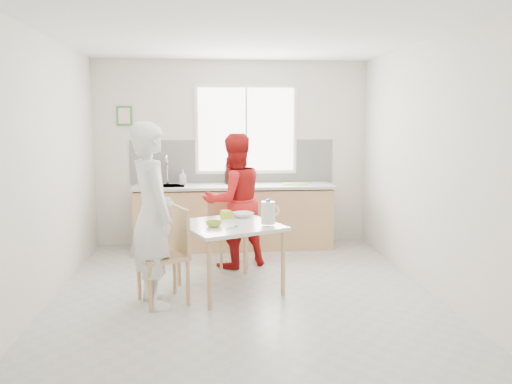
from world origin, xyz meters
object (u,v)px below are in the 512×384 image
Objects in this scene: milk_jug at (268,212)px; person_white at (152,215)px; chair_far at (225,229)px; wine_bottle_a at (228,173)px; person_red at (234,201)px; bowl_green at (214,224)px; wine_bottle_b at (227,174)px; chair_left at (169,250)px; bowl_white at (243,215)px; dining_table at (229,231)px.

person_white is at bearing 166.43° from milk_jug.
wine_bottle_a reaches higher than chair_far.
bowl_green is at bearing 51.83° from person_red.
person_white is at bearing -145.60° from chair_far.
milk_jug is (0.57, 0.00, 0.11)m from bowl_green.
milk_jug is at bearing 82.64° from person_red.
person_white reaches higher than person_red.
person_white reaches higher than wine_bottle_a.
person_white reaches higher than wine_bottle_b.
person_white is (-0.76, -1.23, 0.43)m from chair_far.
bowl_white is (0.79, 0.62, 0.23)m from chair_left.
wine_bottle_a is (0.23, 2.02, 0.31)m from bowl_green.
wine_bottle_b is at bearing -43.71° from person_white.
person_white is (-0.77, -0.34, 0.25)m from dining_table.
bowl_white is at bearing 73.34° from person_red.
chair_left is at bearing -156.08° from dining_table.
wine_bottle_b is at bearing 62.55° from chair_far.
person_red is 7.41× the size of bowl_white.
chair_far is 1.17m from milk_jug.
bowl_green is (-0.15, -1.02, 0.28)m from chair_far.
bowl_white is 0.71× the size of wine_bottle_a.
chair_far is 1.51m from person_white.
person_red is at bearing 82.64° from milk_jug.
bowl_white is 0.54m from milk_jug.
dining_table is 0.69m from chair_left.
dining_table is 3.96× the size of wine_bottle_a.
milk_jug is (0.42, -1.01, 0.39)m from chair_far.
bowl_green is 0.58m from milk_jug.
chair_left is 0.58× the size of person_red.
bowl_white is (0.17, 0.35, 0.10)m from dining_table.
chair_far is 0.63m from bowl_white.
person_red reaches higher than chair_left.
bowl_green is 0.58× the size of wine_bottle_b.
person_white is 1.09× the size of person_red.
milk_jug reaches higher than dining_table.
person_red is (0.10, 0.91, 0.18)m from dining_table.
person_red is 5.24× the size of wine_bottle_a.
wine_bottle_a is at bearing -77.86° from wine_bottle_b.
person_red is at bearing 83.67° from dining_table.
dining_table is at bearing 90.00° from chair_left.
wine_bottle_a reaches higher than bowl_white.
milk_jug is (0.31, -1.04, 0.04)m from person_red.
chair_far is at bearing 128.51° from chair_left.
person_white is at bearing 31.26° from person_red.
chair_far is 2.77× the size of wine_bottle_a.
milk_jug is (0.41, -0.13, 0.22)m from dining_table.
bowl_white is at bearing 63.73° from dining_table.
bowl_white is (0.07, -0.56, -0.07)m from person_red.
dining_table is at bearing -116.27° from bowl_white.
milk_jug is at bearing -103.57° from person_white.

